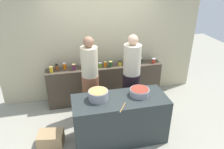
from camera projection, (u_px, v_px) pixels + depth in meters
ground at (116, 127)px, 4.48m from camera, size 12.00×12.00×0.00m
storefront_wall at (102, 37)px, 5.08m from camera, size 4.80×0.12×3.00m
display_shelf at (105, 83)px, 5.24m from camera, size 2.70×0.36×0.90m
prep_table at (120, 119)px, 4.02m from camera, size 1.70×0.70×0.88m
preserve_jar_0 at (51, 69)px, 4.73m from camera, size 0.08×0.08×0.14m
preserve_jar_1 at (57, 67)px, 4.84m from camera, size 0.08×0.08×0.13m
preserve_jar_2 at (65, 66)px, 4.89m from camera, size 0.07×0.07×0.14m
preserve_jar_3 at (74, 67)px, 4.84m from camera, size 0.08×0.08×0.14m
preserve_jar_4 at (83, 66)px, 4.91m from camera, size 0.09×0.09×0.14m
preserve_jar_5 at (93, 66)px, 4.93m from camera, size 0.08×0.08×0.12m
preserve_jar_6 at (100, 65)px, 4.98m from camera, size 0.08×0.08×0.11m
preserve_jar_7 at (105, 64)px, 5.00m from camera, size 0.07×0.07×0.13m
preserve_jar_8 at (110, 64)px, 5.00m from camera, size 0.09×0.09×0.14m
preserve_jar_9 at (120, 63)px, 5.08m from camera, size 0.08×0.08×0.11m
preserve_jar_10 at (127, 61)px, 5.14m from camera, size 0.07×0.07×0.13m
preserve_jar_11 at (133, 60)px, 5.19m from camera, size 0.08×0.08×0.14m
preserve_jar_12 at (137, 61)px, 5.19m from camera, size 0.09×0.09×0.13m
preserve_jar_13 at (141, 60)px, 5.26m from camera, size 0.08×0.08×0.11m
preserve_jar_14 at (154, 61)px, 5.20m from camera, size 0.09×0.09×0.12m
cooking_pot_left at (98, 95)px, 3.77m from camera, size 0.35×0.35×0.18m
cooking_pot_center at (140, 92)px, 3.91m from camera, size 0.35×0.35×0.13m
wooden_spoon at (123, 107)px, 3.57m from camera, size 0.17×0.25×0.02m
cook_with_tongs at (90, 83)px, 4.49m from camera, size 0.35×0.35×1.81m
cook_in_cap at (131, 81)px, 4.53m from camera, size 0.36×0.36×1.83m
bread_crate at (51, 139)px, 3.98m from camera, size 0.50×0.39×0.27m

